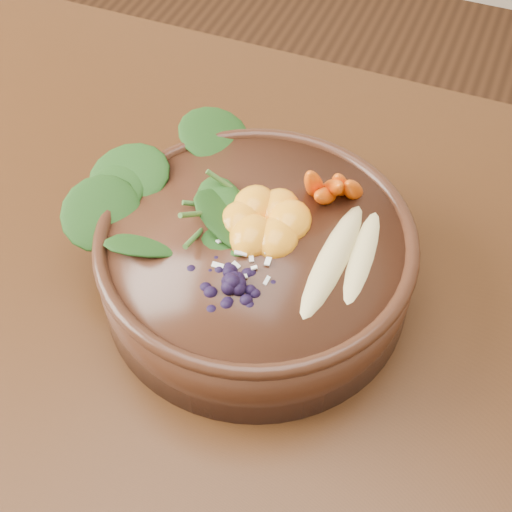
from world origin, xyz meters
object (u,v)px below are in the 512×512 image
kale_heap (233,163)px  carrot_cluster (340,161)px  dining_table (160,403)px  mandarin_cluster (265,210)px  stoneware_bowl (256,263)px  banana_halves (349,247)px  blueberry_pile (234,272)px

kale_heap → carrot_cluster: size_ratio=2.38×
dining_table → mandarin_cluster: 0.22m
mandarin_cluster → carrot_cluster: bearing=51.9°
stoneware_bowl → banana_halves: (0.08, 0.01, 0.05)m
carrot_cluster → mandarin_cluster: bearing=-129.8°
mandarin_cluster → blueberry_pile: 0.07m
banana_halves → blueberry_pile: bearing=-141.5°
kale_heap → blueberry_pile: size_ratio=1.42×
dining_table → blueberry_pile: (0.06, 0.04, 0.18)m
carrot_cluster → stoneware_bowl: bearing=-123.7°
kale_heap → mandarin_cluster: kale_heap is taller
stoneware_bowl → banana_halves: size_ratio=1.77×
dining_table → carrot_cluster: bearing=57.7°
dining_table → carrot_cluster: 0.28m
mandarin_cluster → blueberry_pile: blueberry_pile is taller
mandarin_cluster → stoneware_bowl: bearing=-94.7°
banana_halves → dining_table: bearing=-145.5°
stoneware_bowl → carrot_cluster: (0.05, 0.07, 0.07)m
dining_table → blueberry_pile: 0.20m
mandarin_cluster → kale_heap: bearing=139.9°
dining_table → blueberry_pile: size_ratio=12.90×
carrot_cluster → mandarin_cluster: (-0.04, -0.06, -0.02)m
dining_table → banana_halves: (0.14, 0.10, 0.18)m
blueberry_pile → dining_table: bearing=-148.8°
banana_halves → mandarin_cluster: size_ratio=1.78×
dining_table → kale_heap: bearing=83.5°
dining_table → mandarin_cluster: bearing=61.1°
dining_table → stoneware_bowl: 0.17m
carrot_cluster → banana_halves: size_ratio=0.49×
carrot_cluster → mandarin_cluster: carrot_cluster is taller
kale_heap → mandarin_cluster: 0.06m
dining_table → blueberry_pile: bearing=31.2°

